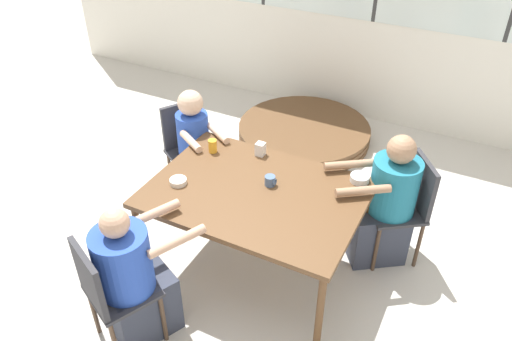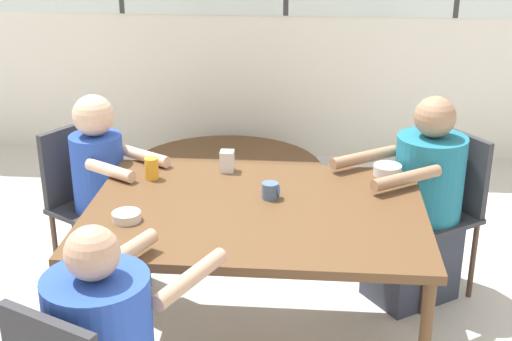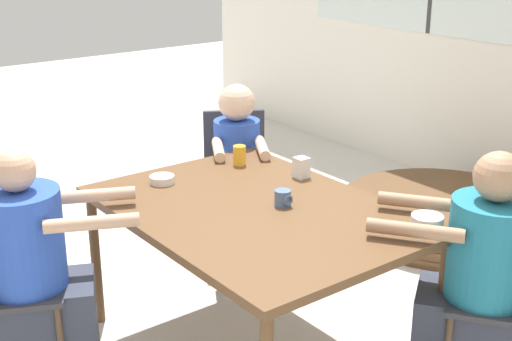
% 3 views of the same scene
% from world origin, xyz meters
% --- Properties ---
extents(ground_plane, '(16.00, 16.00, 0.00)m').
position_xyz_m(ground_plane, '(0.00, 0.00, 0.00)').
color(ground_plane, beige).
extents(dining_table, '(1.51, 1.09, 0.75)m').
position_xyz_m(dining_table, '(0.00, 0.00, 0.69)').
color(dining_table, brown).
rests_on(dining_table, ground_plane).
extents(chair_for_woman_green_shirt, '(0.53, 0.53, 0.89)m').
position_xyz_m(chair_for_woman_green_shirt, '(-0.50, -1.06, 0.54)').
color(chair_for_woman_green_shirt, '#333338').
rests_on(chair_for_woman_green_shirt, ground_plane).
extents(chair_for_man_blue_shirt, '(0.56, 0.56, 0.89)m').
position_xyz_m(chair_for_man_blue_shirt, '(0.96, 0.67, 0.54)').
color(chair_for_man_blue_shirt, '#333338').
rests_on(chair_for_man_blue_shirt, ground_plane).
extents(chair_for_man_teal_shirt, '(0.55, 0.55, 0.89)m').
position_xyz_m(chair_for_man_teal_shirt, '(-1.00, 0.60, 0.54)').
color(chair_for_man_teal_shirt, '#333338').
rests_on(chair_for_man_teal_shirt, ground_plane).
extents(person_woman_green_shirt, '(0.59, 0.73, 1.10)m').
position_xyz_m(person_woman_green_shirt, '(-0.42, -0.90, 0.48)').
color(person_woman_green_shirt, '#333847').
rests_on(person_woman_green_shirt, ground_plane).
extents(person_man_blue_shirt, '(0.73, 0.66, 1.12)m').
position_xyz_m(person_man_blue_shirt, '(0.82, 0.57, 0.49)').
color(person_man_blue_shirt, '#333847').
rests_on(person_man_blue_shirt, ground_plane).
extents(person_man_teal_shirt, '(0.57, 0.49, 1.10)m').
position_xyz_m(person_man_teal_shirt, '(-0.86, 0.52, 0.51)').
color(person_man_teal_shirt, '#333847').
rests_on(person_man_teal_shirt, ground_plane).
extents(coffee_mug, '(0.08, 0.08, 0.08)m').
position_xyz_m(coffee_mug, '(0.06, 0.11, 0.79)').
color(coffee_mug, slate).
rests_on(coffee_mug, dining_table).
extents(juice_glass, '(0.07, 0.07, 0.11)m').
position_xyz_m(juice_glass, '(-0.54, 0.30, 0.80)').
color(juice_glass, gold).
rests_on(juice_glass, dining_table).
extents(milk_carton_small, '(0.07, 0.07, 0.11)m').
position_xyz_m(milk_carton_small, '(-0.18, 0.43, 0.80)').
color(milk_carton_small, silver).
rests_on(milk_carton_small, dining_table).
extents(bowl_white_shallow, '(0.12, 0.12, 0.04)m').
position_xyz_m(bowl_white_shallow, '(-0.54, -0.18, 0.77)').
color(bowl_white_shallow, silver).
rests_on(bowl_white_shallow, dining_table).
extents(bowl_cereal, '(0.14, 0.14, 0.05)m').
position_xyz_m(bowl_cereal, '(0.62, 0.45, 0.77)').
color(bowl_cereal, silver).
rests_on(bowl_cereal, dining_table).
extents(folded_table_stack, '(1.43, 1.43, 0.18)m').
position_xyz_m(folded_table_stack, '(-0.40, 1.93, 0.09)').
color(folded_table_stack, brown).
rests_on(folded_table_stack, ground_plane).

